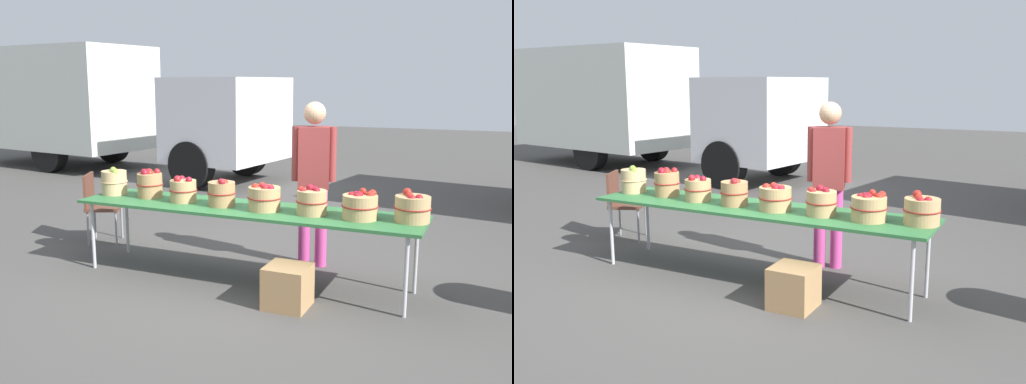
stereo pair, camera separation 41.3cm
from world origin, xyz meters
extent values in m
plane|color=#474442|center=(0.00, 0.00, 0.00)|extent=(40.00, 40.00, 0.00)
cube|color=#2D6B38|center=(0.00, 0.00, 0.73)|extent=(3.50, 0.76, 0.03)
cylinder|color=#B2B2B7|center=(-1.63, -0.30, 0.36)|extent=(0.04, 0.04, 0.72)
cylinder|color=#B2B2B7|center=(1.63, -0.30, 0.36)|extent=(0.04, 0.04, 0.72)
cylinder|color=#B2B2B7|center=(-1.63, 0.30, 0.36)|extent=(0.04, 0.04, 0.72)
cylinder|color=#B2B2B7|center=(1.63, 0.30, 0.36)|extent=(0.04, 0.04, 0.72)
cylinder|color=tan|center=(-1.58, 0.04, 0.88)|extent=(0.27, 0.27, 0.26)
torus|color=tan|center=(-1.58, 0.04, 0.89)|extent=(0.29, 0.29, 0.01)
sphere|color=#9EC647|center=(-1.59, 0.04, 1.02)|extent=(0.07, 0.07, 0.07)
sphere|color=#7AA833|center=(-1.51, -0.03, 1.01)|extent=(0.08, 0.08, 0.08)
sphere|color=#8CB738|center=(-1.55, -0.01, 1.00)|extent=(0.07, 0.07, 0.07)
sphere|color=#7AA833|center=(-1.58, 0.03, 1.01)|extent=(0.07, 0.07, 0.07)
sphere|color=#7AA833|center=(-1.61, 0.06, 1.00)|extent=(0.07, 0.07, 0.07)
cylinder|color=#A87F51|center=(-1.13, 0.06, 0.88)|extent=(0.27, 0.27, 0.26)
torus|color=maroon|center=(-1.13, 0.06, 0.89)|extent=(0.29, 0.29, 0.01)
sphere|color=maroon|center=(-1.17, 0.01, 1.02)|extent=(0.08, 0.08, 0.08)
sphere|color=maroon|center=(-1.15, 0.00, 1.02)|extent=(0.07, 0.07, 0.07)
sphere|color=maroon|center=(-1.16, 0.08, 1.00)|extent=(0.06, 0.06, 0.06)
sphere|color=#B22319|center=(-1.12, 0.05, 1.01)|extent=(0.07, 0.07, 0.07)
sphere|color=maroon|center=(-1.14, 0.07, 1.02)|extent=(0.08, 0.08, 0.08)
sphere|color=maroon|center=(-1.09, 0.13, 1.02)|extent=(0.07, 0.07, 0.07)
sphere|color=maroon|center=(-1.18, 0.03, 1.01)|extent=(0.06, 0.06, 0.06)
cylinder|color=tan|center=(-0.69, 0.00, 0.86)|extent=(0.27, 0.27, 0.22)
torus|color=maroon|center=(-0.69, 0.00, 0.87)|extent=(0.29, 0.29, 0.01)
sphere|color=maroon|center=(-0.71, -0.07, 0.99)|extent=(0.07, 0.07, 0.07)
sphere|color=maroon|center=(-0.75, 0.07, 0.97)|extent=(0.08, 0.08, 0.08)
sphere|color=maroon|center=(-0.77, 0.00, 0.96)|extent=(0.07, 0.07, 0.07)
sphere|color=maroon|center=(-0.60, -0.03, 0.99)|extent=(0.07, 0.07, 0.07)
cylinder|color=#A87F51|center=(-0.23, -0.02, 0.87)|extent=(0.27, 0.27, 0.24)
torus|color=maroon|center=(-0.23, -0.02, 0.88)|extent=(0.29, 0.29, 0.01)
sphere|color=maroon|center=(-0.18, -0.11, 1.00)|extent=(0.07, 0.07, 0.07)
sphere|color=maroon|center=(-0.23, -0.01, 0.99)|extent=(0.07, 0.07, 0.07)
sphere|color=#B22319|center=(-0.19, -0.04, 0.99)|extent=(0.08, 0.08, 0.08)
sphere|color=maroon|center=(-0.24, -0.02, 0.99)|extent=(0.07, 0.07, 0.07)
sphere|color=maroon|center=(-0.21, -0.05, 0.98)|extent=(0.07, 0.07, 0.07)
cylinder|color=tan|center=(0.23, -0.03, 0.86)|extent=(0.31, 0.31, 0.23)
torus|color=maroon|center=(0.23, -0.03, 0.87)|extent=(0.33, 0.33, 0.01)
sphere|color=maroon|center=(0.26, -0.09, 0.98)|extent=(0.07, 0.07, 0.07)
sphere|color=#B22319|center=(0.30, -0.03, 0.97)|extent=(0.07, 0.07, 0.07)
sphere|color=maroon|center=(0.21, -0.02, 0.97)|extent=(0.07, 0.07, 0.07)
sphere|color=maroon|center=(0.27, -0.05, 0.97)|extent=(0.08, 0.08, 0.08)
sphere|color=#B22319|center=(0.15, -0.06, 0.97)|extent=(0.08, 0.08, 0.08)
sphere|color=maroon|center=(0.32, -0.08, 0.96)|extent=(0.07, 0.07, 0.07)
sphere|color=#B22319|center=(0.20, 0.00, 0.98)|extent=(0.08, 0.08, 0.08)
cylinder|color=tan|center=(0.70, -0.02, 0.86)|extent=(0.28, 0.28, 0.23)
torus|color=maroon|center=(0.70, -0.02, 0.88)|extent=(0.30, 0.30, 0.01)
sphere|color=#B22319|center=(0.60, -0.03, 0.97)|extent=(0.08, 0.08, 0.08)
sphere|color=maroon|center=(0.64, -0.07, 0.97)|extent=(0.06, 0.06, 0.06)
sphere|color=maroon|center=(0.75, -0.02, 0.98)|extent=(0.07, 0.07, 0.07)
sphere|color=maroon|center=(0.71, 0.05, 0.97)|extent=(0.07, 0.07, 0.07)
sphere|color=maroon|center=(0.67, 0.01, 0.99)|extent=(0.08, 0.08, 0.08)
cylinder|color=tan|center=(1.16, -0.02, 0.86)|extent=(0.31, 0.31, 0.22)
torus|color=maroon|center=(1.16, -0.02, 0.87)|extent=(0.33, 0.33, 0.01)
sphere|color=#B22319|center=(1.24, 0.02, 0.96)|extent=(0.08, 0.08, 0.08)
sphere|color=#B22319|center=(1.25, 0.06, 0.97)|extent=(0.08, 0.08, 0.08)
sphere|color=#B22319|center=(1.16, 0.05, 0.99)|extent=(0.07, 0.07, 0.07)
sphere|color=maroon|center=(1.15, -0.03, 0.97)|extent=(0.07, 0.07, 0.07)
sphere|color=maroon|center=(1.14, -0.05, 0.96)|extent=(0.07, 0.07, 0.07)
sphere|color=maroon|center=(1.08, -0.01, 0.96)|extent=(0.07, 0.07, 0.07)
sphere|color=maroon|center=(1.11, 0.00, 0.96)|extent=(0.08, 0.08, 0.08)
cylinder|color=tan|center=(1.61, 0.07, 0.86)|extent=(0.31, 0.31, 0.23)
torus|color=maroon|center=(1.61, 0.07, 0.88)|extent=(0.33, 0.33, 0.01)
sphere|color=maroon|center=(1.66, 0.02, 0.97)|extent=(0.07, 0.07, 0.07)
sphere|color=#B22319|center=(1.55, 0.11, 1.00)|extent=(0.08, 0.08, 0.08)
sphere|color=maroon|center=(1.60, -0.02, 0.97)|extent=(0.07, 0.07, 0.07)
sphere|color=#B22319|center=(1.57, 0.05, 0.98)|extent=(0.07, 0.07, 0.07)
cylinder|color=#CC3F8C|center=(0.57, 0.73, 0.43)|extent=(0.13, 0.13, 0.86)
cylinder|color=#CC3F8C|center=(0.40, 0.68, 0.43)|extent=(0.13, 0.13, 0.86)
cube|color=maroon|center=(0.49, 0.71, 1.19)|extent=(0.38, 0.31, 0.65)
sphere|color=tan|center=(0.49, 0.71, 1.65)|extent=(0.23, 0.23, 0.23)
cylinder|color=maroon|center=(0.67, 0.76, 1.22)|extent=(0.09, 0.09, 0.57)
cylinder|color=maroon|center=(0.31, 0.66, 1.22)|extent=(0.09, 0.09, 0.57)
cube|color=silver|center=(-7.31, 5.63, 1.60)|extent=(4.46, 2.75, 2.30)
cube|color=silver|center=(-2.65, 4.99, 1.25)|extent=(2.07, 2.32, 1.60)
cube|color=black|center=(-1.81, 4.88, 1.57)|extent=(0.28, 1.75, 0.80)
cylinder|color=black|center=(-2.68, 5.95, 0.45)|extent=(0.93, 0.40, 0.90)
cylinder|color=black|center=(-2.94, 4.07, 0.45)|extent=(0.93, 0.40, 0.90)
cylinder|color=black|center=(-6.59, 6.49, 0.45)|extent=(0.93, 0.40, 0.90)
cylinder|color=black|center=(-6.85, 4.61, 0.45)|extent=(0.93, 0.40, 0.90)
cube|color=brown|center=(-2.17, 0.57, 0.44)|extent=(0.53, 0.53, 0.04)
cube|color=brown|center=(-2.33, 0.50, 0.66)|extent=(0.20, 0.38, 0.40)
cylinder|color=gray|center=(-1.94, 0.49, 0.21)|extent=(0.02, 0.02, 0.42)
cylinder|color=gray|center=(-2.08, 0.80, 0.21)|extent=(0.02, 0.02, 0.42)
cylinder|color=gray|center=(-2.25, 0.35, 0.21)|extent=(0.02, 0.02, 0.42)
cylinder|color=gray|center=(-2.39, 0.66, 0.21)|extent=(0.02, 0.02, 0.42)
cube|color=#A87F51|center=(0.64, -0.48, 0.19)|extent=(0.38, 0.38, 0.38)
camera|label=1|loc=(2.26, -4.92, 1.96)|focal=39.50mm
camera|label=2|loc=(2.64, -4.74, 1.96)|focal=39.50mm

